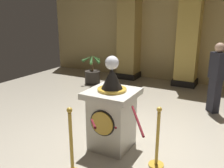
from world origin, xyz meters
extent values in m
plane|color=#B2A893|center=(0.00, 0.00, 0.00)|extent=(11.32, 11.32, 0.00)
cube|color=tan|center=(0.00, 4.81, 1.87)|extent=(11.32, 0.16, 3.75)
cube|color=beige|center=(-0.30, -0.24, 0.47)|extent=(0.65, 0.65, 0.94)
cube|color=beige|center=(-0.30, -0.24, 0.99)|extent=(0.81, 0.81, 0.10)
cylinder|color=gold|center=(-0.30, -0.58, 0.58)|extent=(0.40, 0.03, 0.40)
cylinder|color=black|center=(-0.30, -0.57, 0.58)|extent=(0.44, 0.01, 0.44)
cylinder|color=gold|center=(-0.30, -0.24, 1.06)|extent=(0.49, 0.49, 0.04)
cone|color=black|center=(-0.30, -0.24, 1.26)|extent=(0.36, 0.36, 0.36)
cylinder|color=gold|center=(-0.30, -0.24, 1.43)|extent=(0.03, 0.03, 0.06)
sphere|color=silver|center=(-0.30, -0.24, 1.52)|extent=(0.23, 0.23, 0.23)
cylinder|color=gold|center=(-0.44, -1.20, 0.49)|extent=(0.05, 0.05, 0.97)
sphere|color=gold|center=(-0.44, -1.20, 1.01)|extent=(0.08, 0.08, 0.08)
cylinder|color=gold|center=(0.58, -0.42, 0.01)|extent=(0.24, 0.24, 0.03)
cylinder|color=gold|center=(0.58, -0.42, 0.45)|extent=(0.05, 0.05, 0.90)
sphere|color=gold|center=(0.58, -0.42, 0.94)|extent=(0.08, 0.08, 0.08)
cylinder|color=#591419|center=(-0.19, -1.00, 0.79)|extent=(0.42, 0.54, 0.21)
cylinder|color=#591419|center=(0.32, -0.62, 0.79)|extent=(0.42, 0.54, 0.21)
sphere|color=#591419|center=(0.07, -0.81, 0.70)|extent=(0.04, 0.04, 0.04)
cube|color=black|center=(-2.09, 4.40, 0.10)|extent=(0.78, 0.78, 0.20)
cube|color=tan|center=(-2.09, 4.40, 1.80)|extent=(0.68, 0.68, 3.60)
cube|color=black|center=(0.00, 4.40, 0.10)|extent=(0.76, 0.76, 0.20)
cube|color=gold|center=(0.00, 4.40, 1.80)|extent=(0.66, 0.66, 3.60)
cylinder|color=#2D2823|center=(-2.84, 3.07, 0.21)|extent=(0.52, 0.52, 0.43)
cylinder|color=brown|center=(-2.84, 3.07, 0.58)|extent=(0.08, 0.08, 0.29)
cone|color=#387533|center=(-2.67, 3.04, 0.86)|extent=(0.35, 0.15, 0.29)
cone|color=#387533|center=(-2.79, 3.24, 0.86)|extent=(0.18, 0.34, 0.30)
cone|color=#387533|center=(-2.96, 3.20, 0.86)|extent=(0.28, 0.29, 0.33)
cone|color=#387533|center=(-2.98, 2.96, 0.86)|extent=(0.31, 0.32, 0.26)
cone|color=#387533|center=(-2.76, 2.92, 0.86)|extent=(0.23, 0.32, 0.32)
cube|color=#26262D|center=(1.09, 2.32, 0.41)|extent=(0.32, 0.33, 0.82)
cube|color=#26262D|center=(1.09, 2.32, 1.13)|extent=(0.40, 0.42, 0.62)
sphere|color=tan|center=(1.09, 2.32, 1.55)|extent=(0.22, 0.22, 0.22)
camera|label=1|loc=(1.49, -3.56, 2.25)|focal=38.05mm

